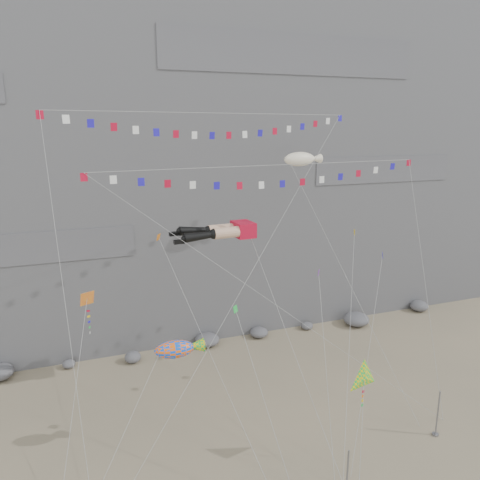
{
  "coord_description": "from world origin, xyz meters",
  "views": [
    {
      "loc": [
        -12.54,
        -27.44,
        22.99
      ],
      "look_at": [
        0.81,
        9.0,
        13.44
      ],
      "focal_mm": 35.0,
      "sensor_mm": 36.0,
      "label": 1
    }
  ],
  "objects": [
    {
      "name": "small_kite_d",
      "position": [
        10.61,
        6.56,
        13.41
      ],
      "size": [
        9.94,
        14.77,
        21.84
      ],
      "color": "gold",
      "rests_on": "ground"
    },
    {
      "name": "anchor_pole_right",
      "position": [
        12.14,
        -3.42,
        1.88
      ],
      "size": [
        0.12,
        0.12,
        3.75
      ],
      "primitive_type": "cylinder",
      "color": "slate",
      "rests_on": "ground"
    },
    {
      "name": "small_kite_a",
      "position": [
        -6.25,
        7.65,
        14.21
      ],
      "size": [
        4.9,
        14.83,
        20.71
      ],
      "color": "orange",
      "rests_on": "ground"
    },
    {
      "name": "flag_banner_lower",
      "position": [
        2.15,
        5.41,
        20.0
      ],
      "size": [
        27.48,
        8.94,
        24.48
      ],
      "color": "#B50B26",
      "rests_on": "ground"
    },
    {
      "name": "ground",
      "position": [
        0.0,
        0.0,
        0.0
      ],
      "size": [
        120.0,
        120.0,
        0.0
      ],
      "primitive_type": "plane",
      "color": "gray",
      "rests_on": "ground"
    },
    {
      "name": "legs_kite",
      "position": [
        -1.3,
        7.46,
        14.68
      ],
      "size": [
        7.74,
        16.4,
        21.18
      ],
      "rotation": [
        0.0,
        0.0,
        0.07
      ],
      "color": "#B50B26",
      "rests_on": "ground"
    },
    {
      "name": "small_kite_c",
      "position": [
        -2.51,
        0.65,
        10.54
      ],
      "size": [
        2.15,
        7.92,
        13.04
      ],
      "color": "green",
      "rests_on": "ground"
    },
    {
      "name": "small_kite_b",
      "position": [
        5.28,
        3.19,
        11.44
      ],
      "size": [
        3.57,
        8.97,
        14.66
      ],
      "color": "purple",
      "rests_on": "ground"
    },
    {
      "name": "delta_kite",
      "position": [
        4.72,
        -4.22,
        6.75
      ],
      "size": [
        3.56,
        3.72,
        8.56
      ],
      "color": "yellow",
      "rests_on": "ground"
    },
    {
      "name": "fish_windsock",
      "position": [
        -6.8,
        1.14,
        8.29
      ],
      "size": [
        9.39,
        6.64,
        12.53
      ],
      "color": "#FF5F0D",
      "rests_on": "ground"
    },
    {
      "name": "cliff",
      "position": [
        0.0,
        32.0,
        25.0
      ],
      "size": [
        80.0,
        28.0,
        50.0
      ],
      "primitive_type": "cube",
      "color": "slate",
      "rests_on": "ground"
    },
    {
      "name": "talus_boulders",
      "position": [
        0.0,
        17.0,
        0.6
      ],
      "size": [
        60.0,
        3.0,
        1.2
      ],
      "primitive_type": null,
      "color": "slate",
      "rests_on": "ground"
    },
    {
      "name": "harlequin_kite",
      "position": [
        -12.05,
        3.2,
        11.85
      ],
      "size": [
        4.03,
        9.17,
        14.66
      ],
      "color": "red",
      "rests_on": "ground"
    },
    {
      "name": "small_kite_e",
      "position": [
        10.98,
        3.01,
        12.29
      ],
      "size": [
        8.15,
        8.8,
        16.8
      ],
      "color": "#1F14B5",
      "rests_on": "ground"
    },
    {
      "name": "anchor_pole_center",
      "position": [
        2.24,
        -6.52,
        1.8
      ],
      "size": [
        0.12,
        0.12,
        3.61
      ],
      "primitive_type": "cylinder",
      "color": "slate",
      "rests_on": "ground"
    },
    {
      "name": "flag_banner_upper",
      "position": [
        -1.21,
        7.89,
        23.85
      ],
      "size": [
        25.4,
        15.98,
        29.28
      ],
      "color": "#B50B26",
      "rests_on": "ground"
    },
    {
      "name": "blimp_windsock",
      "position": [
        8.15,
        12.62,
        19.83
      ],
      "size": [
        5.79,
        15.92,
        25.07
      ],
      "color": "white",
      "rests_on": "ground"
    }
  ]
}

